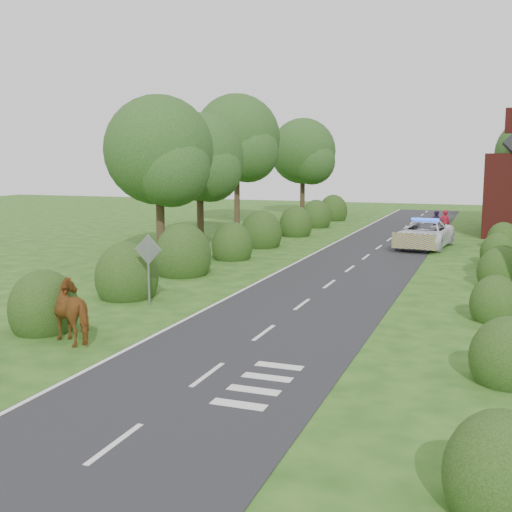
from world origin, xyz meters
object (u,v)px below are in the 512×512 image
at_px(police_van, 425,234).
at_px(pedestrian_purple, 436,222).
at_px(road_sign, 148,259).
at_px(pedestrian_red, 445,223).
at_px(cow, 77,316).

xyz_separation_m(police_van, pedestrian_purple, (-0.04, 7.92, 0.01)).
bearing_deg(road_sign, pedestrian_red, 71.90).
height_order(cow, pedestrian_purple, pedestrian_purple).
relative_size(pedestrian_red, pedestrian_purple, 1.11).
height_order(road_sign, police_van, road_sign).
xyz_separation_m(cow, pedestrian_red, (7.83, 29.62, 0.15)).
bearing_deg(pedestrian_red, police_van, 65.03).
bearing_deg(pedestrian_purple, pedestrian_red, 132.01).
distance_m(cow, pedestrian_purple, 32.20).
xyz_separation_m(cow, police_van, (7.16, 23.48, 0.05)).
xyz_separation_m(road_sign, pedestrian_red, (8.17, 25.00, -0.76)).
bearing_deg(pedestrian_purple, road_sign, 94.63).
distance_m(road_sign, pedestrian_purple, 27.81).
height_order(road_sign, pedestrian_purple, road_sign).
distance_m(pedestrian_red, pedestrian_purple, 1.92).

